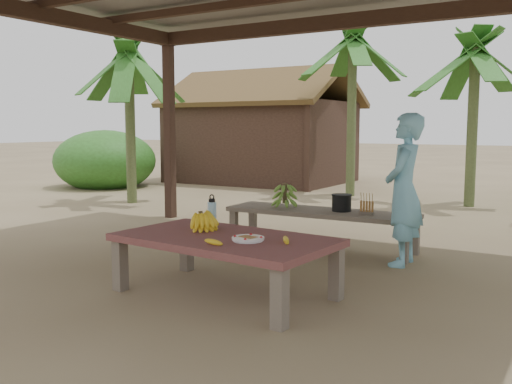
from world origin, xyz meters
The scene contains 16 objects.
ground centered at (0.00, 0.00, 0.00)m, with size 80.00×80.00×0.00m, color brown.
work_table centered at (0.23, -0.64, 0.43)m, with size 1.87×1.13×0.50m.
bench centered at (0.15, 1.42, 0.39)m, with size 2.22×0.67×0.45m.
ripe_banana_bunch centered at (-0.12, -0.51, 0.59)m, with size 0.30×0.26×0.18m, color yellow, non-canonical shape.
plate centered at (0.50, -0.71, 0.52)m, with size 0.26×0.26×0.04m.
loose_banana_front centered at (0.35, -0.98, 0.52)m, with size 0.04×0.16×0.04m, color yellow.
loose_banana_side centered at (0.79, -0.62, 0.52)m, with size 0.04×0.17×0.04m, color yellow.
water_flask centered at (-0.11, -0.35, 0.63)m, with size 0.08×0.08×0.30m.
green_banana_stalk centered at (-0.31, 1.41, 0.60)m, with size 0.27×0.27×0.30m, color #598C2D, non-canonical shape.
cooking_pot centered at (0.38, 1.48, 0.54)m, with size 0.22×0.22×0.18m, color black.
skewer_rack centered at (0.71, 1.39, 0.57)m, with size 0.18×0.08×0.24m, color #A57F47, non-canonical shape.
woman centered at (1.19, 1.16, 0.77)m, with size 0.56×0.37×1.54m, color #68ACC6.
hut centered at (-4.50, 8.00, 1.10)m, with size 4.40×3.43×2.85m.
banana_plant_n centered at (0.92, 5.97, 2.46)m, with size 1.80×1.80×2.95m.
banana_plant_nw centered at (-1.46, 6.33, 2.88)m, with size 1.80×1.80×3.37m.
banana_plant_w centered at (-4.51, 3.25, 2.43)m, with size 1.80×1.80×2.91m.
Camera 1 is at (2.87, -4.49, 1.41)m, focal length 40.00 mm.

